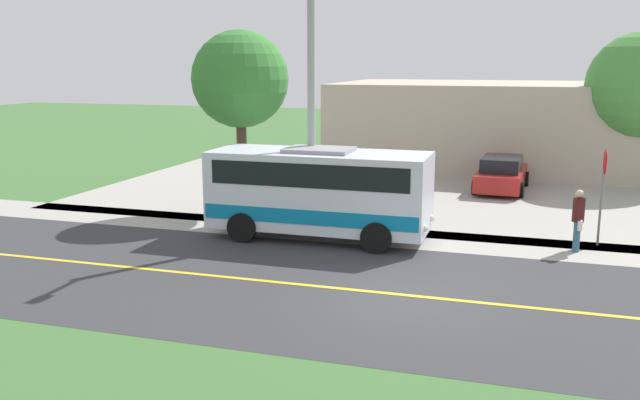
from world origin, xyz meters
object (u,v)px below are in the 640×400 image
pedestrian_with_bags (578,218)px  tree_curbside (240,80)px  stop_sign (603,180)px  commercial_building (511,125)px  street_light_pole (310,90)px  parked_car_near (501,174)px  shuttle_bus_front (319,189)px

pedestrian_with_bags → tree_curbside: bearing=-100.8°
tree_curbside → stop_sign: bearing=83.8°
commercial_building → stop_sign: bearing=11.5°
stop_sign → street_light_pole: 9.04m
street_light_pole → parked_car_near: 11.46m
pedestrian_with_bags → parked_car_near: 9.35m
shuttle_bus_front → commercial_building: 17.65m
shuttle_bus_front → commercial_building: bearing=163.4°
tree_curbside → pedestrian_with_bags: bearing=79.2°
street_light_pole → commercial_building: (-16.52, 5.47, -2.38)m
pedestrian_with_bags → parked_car_near: size_ratio=0.40×
shuttle_bus_front → stop_sign: (-1.60, 8.17, 0.42)m
shuttle_bus_front → pedestrian_with_bags: bearing=95.6°
stop_sign → commercial_building: (-15.30, -3.12, 0.17)m
shuttle_bus_front → tree_curbside: (-2.90, -3.83, 3.17)m
street_light_pole → commercial_building: street_light_pole is taller
shuttle_bus_front → stop_sign: stop_sign is taller
parked_car_near → stop_sign: bearing=21.4°
shuttle_bus_front → pedestrian_with_bags: 7.57m
shuttle_bus_front → parked_car_near: size_ratio=1.51×
parked_car_near → shuttle_bus_front: bearing=-27.1°
stop_sign → tree_curbside: bearing=-96.2°
stop_sign → parked_car_near: stop_sign is taller
pedestrian_with_bags → tree_curbside: (-2.17, -11.34, 3.74)m
pedestrian_with_bags → tree_curbside: 12.13m
shuttle_bus_front → street_light_pole: size_ratio=0.83×
stop_sign → commercial_building: 15.62m
stop_sign → tree_curbside: tree_curbside is taller
shuttle_bus_front → parked_car_near: 10.98m
pedestrian_with_bags → commercial_building: 16.39m
parked_car_near → commercial_building: (-7.16, 0.07, 1.44)m
street_light_pole → pedestrian_with_bags: bearing=92.6°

